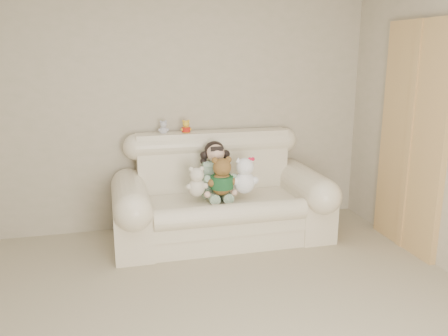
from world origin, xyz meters
TOP-DOWN VIEW (x-y plane):
  - wall_back at (0.00, 2.50)m, footprint 4.50×0.00m
  - sofa at (0.57, 2.00)m, footprint 2.10×0.95m
  - door_panel at (2.22, 1.40)m, footprint 0.06×0.90m
  - seated_child at (0.53, 2.08)m, footprint 0.34×0.41m
  - brown_teddy at (0.54, 1.86)m, footprint 0.34×0.30m
  - white_cat at (0.76, 1.86)m, footprint 0.30×0.24m
  - cream_teddy at (0.30, 1.88)m, footprint 0.26×0.23m
  - yellow_mini_bear at (0.29, 2.35)m, footprint 0.12×0.10m
  - grey_mini_plush at (0.06, 2.37)m, footprint 0.12×0.10m

SIDE VIEW (x-z plane):
  - sofa at x=0.57m, z-range 0.00..1.03m
  - cream_teddy at x=0.30m, z-range 0.50..0.83m
  - seated_child at x=0.53m, z-range 0.42..0.98m
  - white_cat at x=0.76m, z-range 0.50..0.92m
  - brown_teddy at x=0.54m, z-range 0.50..0.93m
  - door_panel at x=2.22m, z-range 0.00..2.10m
  - grey_mini_plush at x=0.06m, z-range 1.01..1.18m
  - yellow_mini_bear at x=0.29m, z-range 1.01..1.18m
  - wall_back at x=0.00m, z-range -0.95..3.55m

